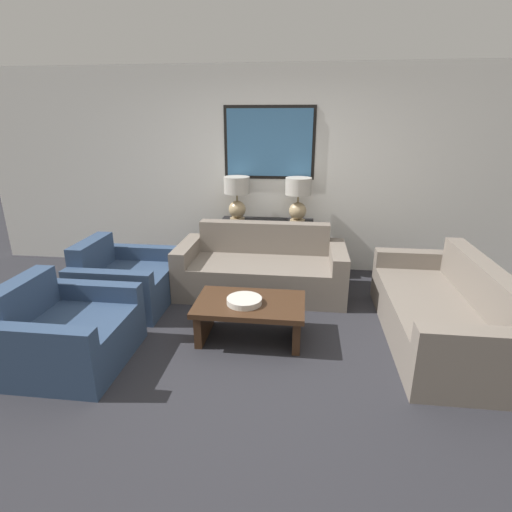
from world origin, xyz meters
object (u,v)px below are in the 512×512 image
table_lamp_right (298,195)px  couch_by_back_wall (262,270)px  armchair_near_camera (67,334)px  armchair_near_back_wall (124,283)px  table_lamp_left (237,194)px  coffee_table (250,312)px  couch_by_side (441,313)px  console_table (267,247)px  decorative_bowl (244,301)px

table_lamp_right → couch_by_back_wall: size_ratio=0.29×
armchair_near_camera → armchair_near_back_wall: bearing=90.0°
table_lamp_left → armchair_near_camera: size_ratio=0.58×
couch_by_back_wall → coffee_table: couch_by_back_wall is taller
couch_by_back_wall → couch_by_side: (1.79, -0.92, 0.00)m
couch_by_side → armchair_near_back_wall: (-3.28, 0.37, -0.01)m
table_lamp_left → couch_by_back_wall: (0.40, -0.65, -0.80)m
table_lamp_left → couch_by_back_wall: table_lamp_left is taller
couch_by_back_wall → armchair_near_camera: (-1.49, -1.68, -0.01)m
armchair_near_back_wall → coffee_table: bearing=-20.7°
console_table → table_lamp_right: bearing=-0.0°
console_table → armchair_near_back_wall: (-1.49, -1.20, -0.10)m
decorative_bowl → table_lamp_left: bearing=101.3°
couch_by_side → armchair_near_camera: (-3.28, -0.76, -0.01)m
console_table → table_lamp_right: 0.81m
table_lamp_left → armchair_near_camera: 2.70m
console_table → table_lamp_right: table_lamp_right is taller
couch_by_side → coffee_table: bearing=-173.7°
coffee_table → couch_by_back_wall: bearing=90.6°
table_lamp_left → couch_by_side: bearing=-35.7°
couch_by_back_wall → table_lamp_right: bearing=58.7°
table_lamp_left → coffee_table: (0.41, -1.77, -0.79)m
console_table → armchair_near_camera: size_ratio=1.24×
coffee_table → armchair_near_camera: 1.60m
table_lamp_left → table_lamp_right: size_ratio=1.00×
console_table → armchair_near_camera: bearing=-122.5°
console_table → coffee_table: 1.77m
armchair_near_back_wall → armchair_near_camera: (0.00, -1.13, 0.00)m
couch_by_side → armchair_near_camera: bearing=-166.9°
couch_by_back_wall → console_table: bearing=90.0°
coffee_table → armchair_near_back_wall: (-1.50, 0.57, -0.01)m
console_table → decorative_bowl: bearing=-91.1°
table_lamp_left → coffee_table: 1.98m
coffee_table → table_lamp_left: bearing=103.0°
console_table → table_lamp_right: size_ratio=2.15×
table_lamp_left → armchair_near_camera: table_lamp_left is taller
decorative_bowl → coffee_table: bearing=42.4°
coffee_table → armchair_near_camera: size_ratio=1.04×
couch_by_back_wall → couch_by_side: 2.01m
table_lamp_left → armchair_near_back_wall: table_lamp_left is taller
table_lamp_right → armchair_near_back_wall: 2.38m
table_lamp_right → couch_by_side: 2.25m
armchair_near_camera → decorative_bowl: bearing=19.9°
decorative_bowl → armchair_near_back_wall: (-1.45, 0.61, -0.15)m
table_lamp_right → armchair_near_camera: bearing=-128.9°
table_lamp_right → couch_by_back_wall: 1.10m
console_table → couch_by_side: couch_by_side is taller
decorative_bowl → armchair_near_camera: bearing=-160.1°
console_table → coffee_table: size_ratio=1.19×
coffee_table → decorative_bowl: decorative_bowl is taller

